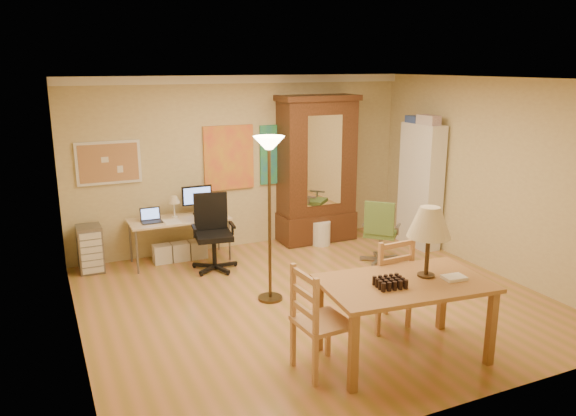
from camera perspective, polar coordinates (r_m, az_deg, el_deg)
name	(u,v)px	position (r m, az deg, el deg)	size (l,w,h in m)	color
floor	(315,300)	(7.11, 2.71, -9.35)	(5.50, 5.50, 0.00)	olive
crown_molding	(243,79)	(8.77, -4.62, 12.91)	(5.50, 0.08, 0.12)	white
corkboard	(109,163)	(8.41, -17.76, 4.40)	(0.90, 0.04, 0.62)	tan
art_panel_left	(229,158)	(8.81, -6.03, 5.10)	(0.80, 0.04, 1.00)	gold
art_panel_right	(282,154)	(9.13, -0.64, 5.51)	(0.75, 0.04, 0.95)	teal
dining_table	(414,265)	(5.64, 12.65, -5.64)	(1.71, 1.12, 1.52)	olive
ladder_chair_back	(385,284)	(6.37, 9.86, -7.65)	(0.52, 0.50, 1.06)	#A8804C
ladder_chair_left	(319,324)	(5.40, 3.18, -11.66)	(0.50, 0.52, 1.05)	#A8804C
torchiere_lamp	(269,171)	(6.65, -1.92, 3.83)	(0.37, 0.37, 2.05)	#43321A
computer_desk	(181,235)	(8.51, -10.79, -2.66)	(1.45, 0.63, 1.10)	beige
office_chair_black	(214,249)	(8.12, -7.54, -4.20)	(0.67, 0.67, 1.08)	black
office_chair_green	(380,246)	(8.41, 9.34, -3.83)	(0.62, 0.62, 0.97)	slate
drawer_cart	(90,249)	(8.42, -19.44, -3.94)	(0.33, 0.40, 0.66)	slate
armoire	(316,179)	(9.21, 2.89, 2.99)	(1.30, 0.62, 2.39)	#311D0D
bookshelf	(420,186)	(9.18, 13.31, 2.18)	(0.29, 0.79, 1.97)	white
wastebin	(321,233)	(9.16, 3.36, -2.56)	(0.31, 0.31, 0.39)	silver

